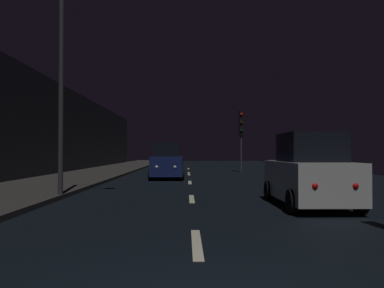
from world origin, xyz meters
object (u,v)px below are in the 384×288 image
object	(u,v)px
streetlamp_overhead	(75,46)
car_parked_right_near	(309,173)
car_approaching_headlights	(168,162)
traffic_light_far_right	(241,127)

from	to	relation	value
streetlamp_overhead	car_parked_right_near	distance (m)	8.29
car_parked_right_near	car_approaching_headlights	bearing A→B (deg)	20.78
traffic_light_far_right	car_approaching_headlights	xyz separation A→B (m)	(-5.26, -7.82, -2.46)
car_approaching_headlights	car_parked_right_near	world-z (taller)	car_approaching_headlights
traffic_light_far_right	streetlamp_overhead	distance (m)	19.36
streetlamp_overhead	car_parked_right_near	size ratio (longest dim) A/B	1.86
streetlamp_overhead	car_approaching_headlights	size ratio (longest dim) A/B	1.82
traffic_light_far_right	car_parked_right_near	world-z (taller)	traffic_light_far_right
car_approaching_headlights	car_parked_right_near	bearing A→B (deg)	20.78
car_approaching_headlights	car_parked_right_near	distance (m)	12.58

